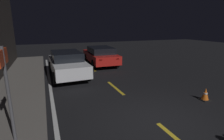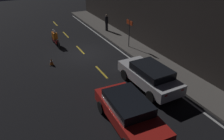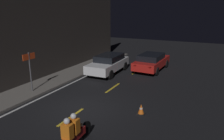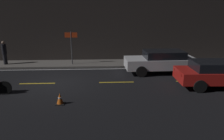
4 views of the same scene
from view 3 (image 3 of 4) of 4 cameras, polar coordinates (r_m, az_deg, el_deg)
ground_plane at (r=11.57m, az=-7.65°, el=-10.00°), size 56.00×56.00×0.00m
raised_curb at (r=14.30m, az=-22.41°, el=-5.72°), size 28.00×2.22×0.14m
building_front at (r=14.53m, az=-27.04°, el=7.24°), size 28.00×0.30×6.58m
lane_dash_c at (r=10.85m, az=-10.66°, el=-11.94°), size 2.00×0.14×0.01m
lane_dash_d at (r=14.36m, az=0.17°, el=-4.69°), size 2.00×0.14×0.01m
lane_dash_e at (r=18.31m, az=6.43°, el=-0.32°), size 2.00×0.14×0.01m
lane_solid_kerb at (r=13.37m, az=-18.48°, el=-7.09°), size 25.20×0.14×0.01m
sedan_white at (r=17.56m, az=-0.93°, el=1.79°), size 4.62×2.05×1.47m
taxi_red at (r=18.70m, az=10.31°, el=2.27°), size 4.61×2.12×1.40m
motorcycle at (r=8.24m, az=-10.49°, el=-16.21°), size 2.46×0.38×1.41m
traffic_cone_near at (r=10.94m, az=7.60°, el=-10.12°), size 0.38×0.38×0.51m
shop_sign at (r=13.85m, az=-20.72°, el=1.42°), size 0.90×0.08×2.40m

